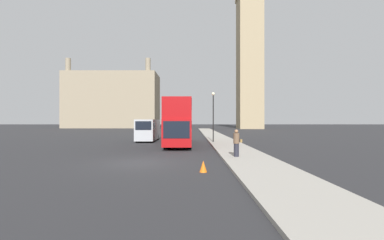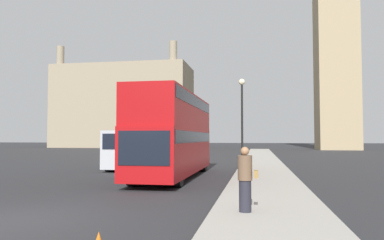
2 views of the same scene
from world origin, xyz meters
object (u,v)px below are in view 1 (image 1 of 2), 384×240
clock_tower (250,26)px  street_lamp (213,109)px  pedestrian (237,143)px  red_double_decker_bus (180,121)px  white_van (148,130)px

clock_tower → street_lamp: clock_tower is taller
pedestrian → street_lamp: bearing=92.7°
clock_tower → red_double_decker_bus: 61.42m
white_van → pedestrian: bearing=-60.3°
clock_tower → red_double_decker_bus: (-18.56, -51.15, -28.47)m
red_double_decker_bus → pedestrian: (4.08, -9.49, -1.43)m
red_double_decker_bus → pedestrian: bearing=-66.8°
clock_tower → pedestrian: 69.15m
red_double_decker_bus → white_van: 6.30m
clock_tower → pedestrian: size_ratio=34.84×
street_lamp → white_van: bearing=159.7°
white_van → pedestrian: 16.37m
red_double_decker_bus → street_lamp: 4.23m
red_double_decker_bus → clock_tower: bearing=70.1°
clock_tower → red_double_decker_bus: bearing=-109.9°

